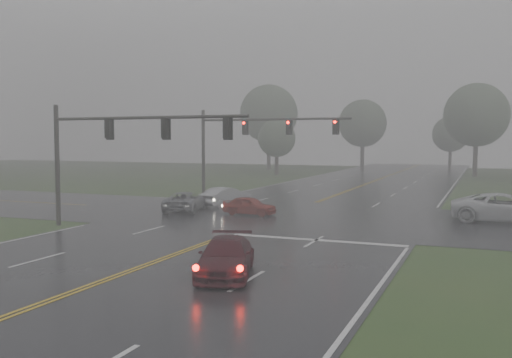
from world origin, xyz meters
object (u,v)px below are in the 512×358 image
at_px(signal_gantry_near, 110,141).
at_px(signal_gantry_far, 246,136).
at_px(sedan_red, 250,215).
at_px(sedan_maroon, 226,276).
at_px(pickup_white, 505,223).
at_px(car_grey, 185,211).
at_px(sedan_silver, 227,207).

relative_size(signal_gantry_near, signal_gantry_far, 0.92).
bearing_deg(signal_gantry_far, sedan_red, -65.77).
xyz_separation_m(sedan_maroon, sedan_red, (-5.44, 15.11, 0.00)).
bearing_deg(sedan_maroon, signal_gantry_far, 93.20).
relative_size(sedan_red, pickup_white, 0.58).
relative_size(car_grey, signal_gantry_far, 0.36).
distance_m(car_grey, signal_gantry_near, 9.34).
distance_m(sedan_maroon, car_grey, 18.35).
height_order(sedan_maroon, signal_gantry_near, signal_gantry_near).
xyz_separation_m(sedan_red, sedan_silver, (-3.29, 3.59, 0.00)).
bearing_deg(sedan_maroon, signal_gantry_near, 126.22).
relative_size(sedan_maroon, signal_gantry_near, 0.38).
xyz_separation_m(sedan_red, signal_gantry_far, (-4.34, 9.65, 5.07)).
distance_m(sedan_maroon, signal_gantry_far, 27.10).
distance_m(sedan_maroon, sedan_red, 16.06).
distance_m(pickup_white, signal_gantry_near, 22.68).
bearing_deg(signal_gantry_near, sedan_red, 59.31).
xyz_separation_m(pickup_white, signal_gantry_near, (-19.58, -10.45, 4.68)).
bearing_deg(sedan_silver, car_grey, 86.85).
xyz_separation_m(car_grey, pickup_white, (19.61, 2.37, 0.00)).
height_order(sedan_red, car_grey, car_grey).
bearing_deg(signal_gantry_far, signal_gantry_near, -91.14).
xyz_separation_m(sedan_red, car_grey, (-4.72, 0.18, 0.00)).
bearing_deg(signal_gantry_near, sedan_silver, 83.05).
height_order(sedan_silver, signal_gantry_near, signal_gantry_near).
xyz_separation_m(sedan_silver, car_grey, (-1.43, -3.41, 0.00)).
bearing_deg(car_grey, sedan_red, 163.51).
bearing_deg(signal_gantry_near, pickup_white, 28.09).
relative_size(pickup_white, signal_gantry_near, 0.51).
distance_m(sedan_red, car_grey, 4.72).
bearing_deg(sedan_red, signal_gantry_far, 26.79).
height_order(sedan_maroon, car_grey, sedan_maroon).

